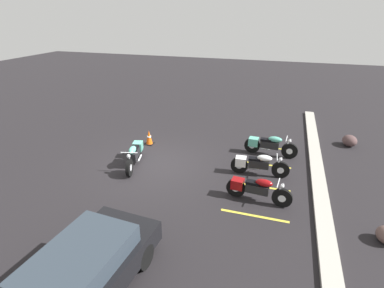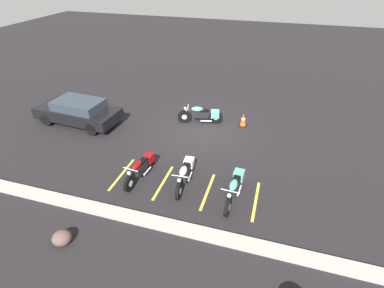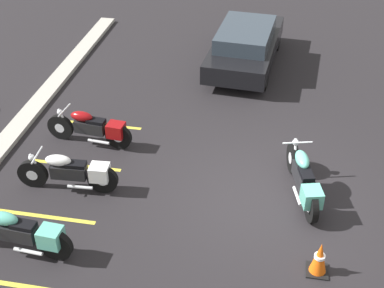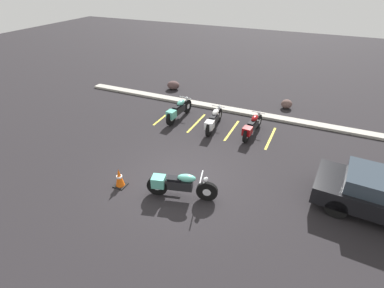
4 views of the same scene
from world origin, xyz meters
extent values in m
plane|color=black|center=(0.00, 0.00, 0.00)|extent=(60.00, 60.00, 0.00)
cylinder|color=black|center=(1.14, -0.54, 0.35)|extent=(0.70, 0.30, 0.69)
cylinder|color=silver|center=(1.14, -0.54, 0.35)|extent=(0.29, 0.19, 0.26)
cylinder|color=black|center=(-0.43, -0.95, 0.35)|extent=(0.70, 0.30, 0.69)
cylinder|color=silver|center=(-0.43, -0.95, 0.35)|extent=(0.29, 0.19, 0.26)
cube|color=black|center=(0.30, -0.76, 0.50)|extent=(0.85, 0.49, 0.31)
ellipsoid|color=#59B29E|center=(0.51, -0.71, 0.79)|extent=(0.64, 0.41, 0.25)
cube|color=black|center=(0.13, -0.81, 0.71)|extent=(0.51, 0.36, 0.08)
cube|color=#59B29E|center=(-0.38, -0.94, 0.53)|extent=(0.50, 0.47, 0.36)
cylinder|color=silver|center=(1.02, -0.57, 0.62)|extent=(0.28, 0.13, 0.56)
cylinder|color=silver|center=(0.96, -0.59, 0.89)|extent=(0.20, 0.64, 0.04)
sphere|color=silver|center=(1.09, -0.56, 0.81)|extent=(0.15, 0.15, 0.15)
cylinder|color=silver|center=(0.01, -0.68, 0.19)|extent=(0.58, 0.22, 0.07)
cylinder|color=black|center=(-2.28, 5.26, 0.34)|extent=(0.17, 0.69, 0.68)
cylinder|color=silver|center=(-2.28, 5.26, 0.34)|extent=(0.15, 0.27, 0.26)
cylinder|color=black|center=(-2.38, 3.66, 0.34)|extent=(0.17, 0.69, 0.68)
cylinder|color=silver|center=(-2.38, 3.66, 0.34)|extent=(0.15, 0.27, 0.26)
cube|color=black|center=(-2.33, 4.41, 0.50)|extent=(0.34, 0.80, 0.31)
ellipsoid|color=#59B29E|center=(-2.32, 4.62, 0.77)|extent=(0.30, 0.59, 0.25)
cube|color=black|center=(-2.34, 4.23, 0.70)|extent=(0.28, 0.47, 0.08)
cube|color=#59B29E|center=(-2.37, 3.71, 0.53)|extent=(0.40, 0.44, 0.35)
cylinder|color=silver|center=(-2.28, 5.14, 0.61)|extent=(0.08, 0.27, 0.55)
cylinder|color=silver|center=(-2.29, 5.07, 0.88)|extent=(0.64, 0.08, 0.04)
sphere|color=silver|center=(-2.28, 5.21, 0.80)|extent=(0.14, 0.14, 0.14)
cylinder|color=silver|center=(-2.49, 4.16, 0.19)|extent=(0.11, 0.57, 0.07)
cylinder|color=black|center=(-0.45, 4.96, 0.33)|extent=(0.16, 0.67, 0.66)
cylinder|color=silver|center=(-0.45, 4.96, 0.33)|extent=(0.14, 0.26, 0.25)
cylinder|color=black|center=(-0.36, 3.42, 0.33)|extent=(0.16, 0.67, 0.66)
cylinder|color=silver|center=(-0.36, 3.42, 0.33)|extent=(0.14, 0.26, 0.25)
cube|color=black|center=(-0.40, 4.14, 0.48)|extent=(0.33, 0.78, 0.30)
ellipsoid|color=white|center=(-0.41, 4.34, 0.75)|extent=(0.29, 0.57, 0.24)
cube|color=black|center=(-0.39, 3.97, 0.68)|extent=(0.27, 0.45, 0.08)
cube|color=white|center=(-0.36, 3.47, 0.51)|extent=(0.38, 0.42, 0.34)
cylinder|color=silver|center=(-0.45, 4.84, 0.59)|extent=(0.08, 0.26, 0.53)
cylinder|color=silver|center=(-0.44, 4.79, 0.85)|extent=(0.62, 0.07, 0.04)
sphere|color=silver|center=(-0.45, 4.91, 0.77)|extent=(0.14, 0.14, 0.14)
cylinder|color=silver|center=(-0.53, 3.88, 0.18)|extent=(0.10, 0.55, 0.07)
cylinder|color=black|center=(1.43, 5.09, 0.33)|extent=(0.18, 0.66, 0.65)
cylinder|color=silver|center=(1.43, 5.09, 0.33)|extent=(0.15, 0.26, 0.25)
cylinder|color=black|center=(1.29, 3.57, 0.33)|extent=(0.18, 0.66, 0.65)
cylinder|color=silver|center=(1.29, 3.57, 0.33)|extent=(0.15, 0.26, 0.25)
cube|color=black|center=(1.35, 4.28, 0.47)|extent=(0.34, 0.77, 0.30)
ellipsoid|color=maroon|center=(1.37, 4.48, 0.74)|extent=(0.31, 0.57, 0.24)
cube|color=black|center=(1.34, 4.12, 0.67)|extent=(0.28, 0.45, 0.08)
cube|color=maroon|center=(1.29, 3.62, 0.50)|extent=(0.39, 0.43, 0.34)
cylinder|color=silver|center=(1.42, 4.98, 0.58)|extent=(0.08, 0.26, 0.52)
cylinder|color=silver|center=(1.41, 4.92, 0.84)|extent=(0.61, 0.09, 0.04)
sphere|color=silver|center=(1.43, 5.05, 0.76)|extent=(0.14, 0.14, 0.14)
cylinder|color=silver|center=(1.19, 4.05, 0.18)|extent=(0.12, 0.55, 0.07)
cylinder|color=black|center=(5.03, 1.96, 0.32)|extent=(0.65, 0.27, 0.64)
cylinder|color=black|center=(4.92, 0.38, 0.32)|extent=(0.65, 0.27, 0.64)
cube|color=#A8A399|center=(0.00, 6.36, 0.06)|extent=(18.00, 0.50, 0.12)
ellipsoid|color=brown|center=(2.27, 7.89, 0.24)|extent=(0.77, 0.75, 0.47)
ellipsoid|color=#4F3939|center=(-4.47, 7.93, 0.26)|extent=(0.88, 0.80, 0.51)
cube|color=black|center=(-1.82, -1.10, 0.01)|extent=(0.40, 0.40, 0.03)
cone|color=#EA590F|center=(-1.82, -1.10, 0.35)|extent=(0.32, 0.32, 0.70)
cylinder|color=white|center=(-1.82, -1.10, 0.38)|extent=(0.20, 0.20, 0.06)
cube|color=gold|center=(-3.12, 4.33, 0.00)|extent=(0.10, 2.10, 0.00)
cube|color=gold|center=(-1.35, 4.33, 0.00)|extent=(0.10, 2.10, 0.00)
cube|color=gold|center=(0.42, 4.33, 0.00)|extent=(0.10, 2.10, 0.00)
cube|color=gold|center=(2.19, 4.33, 0.00)|extent=(0.10, 2.10, 0.00)
camera|label=1|loc=(9.98, 4.76, 5.83)|focal=28.00mm
camera|label=2|loc=(-3.24, 12.57, 7.44)|focal=28.00mm
camera|label=3|loc=(-8.79, -0.09, 7.41)|focal=50.00mm
camera|label=4|loc=(3.75, -7.45, 6.50)|focal=28.00mm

